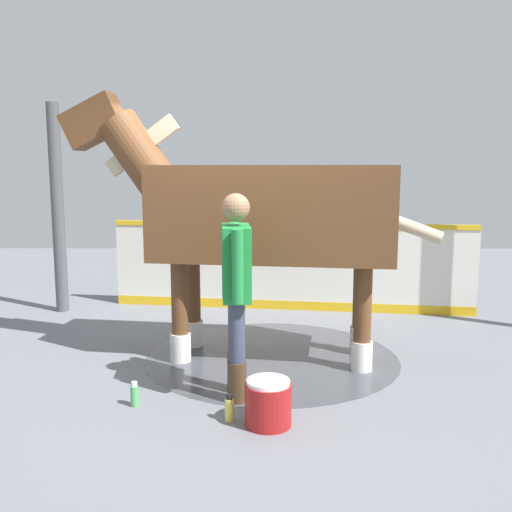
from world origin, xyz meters
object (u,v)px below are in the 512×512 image
Objects in this scene: wash_bucket at (268,403)px; bottle_spray at (135,395)px; horse at (259,214)px; handler at (236,282)px; bottle_shampoo at (229,409)px.

wash_bucket reaches higher than bottle_spray.
horse reaches higher than handler.
bottle_shampoo is at bearing 89.60° from horse.
bottle_shampoo is at bearing 77.39° from wash_bucket.
horse is 17.65× the size of bottle_shampoo.
horse is 1.98m from wash_bucket.
bottle_spray is (0.33, 1.05, -0.08)m from wash_bucket.
handler reaches higher than bottle_spray.
bottle_spray is (-0.20, 0.80, -0.87)m from handler.
wash_bucket is at bearing -107.57° from bottle_spray.
handler is 8.02× the size of bottle_shampoo.
horse is 10.68× the size of wash_bucket.
bottle_shampoo is (-1.47, 0.22, -1.33)m from horse.
horse reaches higher than bottle_shampoo.
handler is at bearing -75.91° from bottle_spray.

